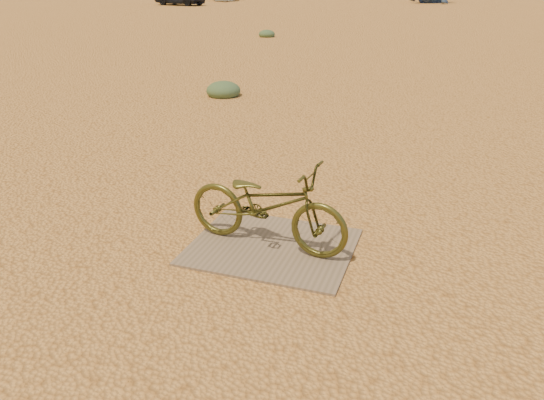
% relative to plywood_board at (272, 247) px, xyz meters
% --- Properties ---
extents(ground, '(120.00, 120.00, 0.00)m').
position_rel_plywood_board_xyz_m(ground, '(0.57, 0.06, -0.01)').
color(ground, tan).
rests_on(ground, ground).
extents(plywood_board, '(1.42, 1.17, 0.02)m').
position_rel_plywood_board_xyz_m(plywood_board, '(0.00, 0.00, 0.00)').
color(plywood_board, '#776351').
rests_on(plywood_board, ground).
extents(bicycle, '(1.54, 0.68, 0.79)m').
position_rel_plywood_board_xyz_m(bicycle, '(-0.05, -0.00, 0.40)').
color(bicycle, '#434219').
rests_on(bicycle, plywood_board).
extents(kale_a, '(0.68, 0.68, 0.37)m').
position_rel_plywood_board_xyz_m(kale_a, '(-2.96, 5.63, -0.01)').
color(kale_a, '#4B6040').
rests_on(kale_a, ground).
extents(kale_c, '(0.61, 0.61, 0.34)m').
position_rel_plywood_board_xyz_m(kale_c, '(-5.58, 15.58, -0.01)').
color(kale_c, '#4B6040').
rests_on(kale_c, ground).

